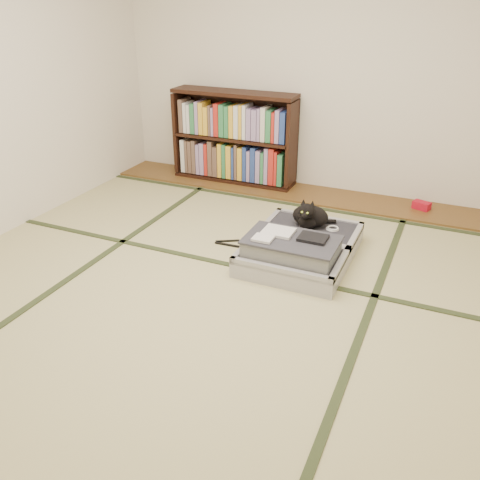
% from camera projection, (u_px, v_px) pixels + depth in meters
% --- Properties ---
extents(floor, '(4.50, 4.50, 0.00)m').
position_uv_depth(floor, '(212.00, 294.00, 3.38)').
color(floor, tan).
rests_on(floor, ground).
extents(wood_strip, '(4.00, 0.50, 0.02)m').
position_uv_depth(wood_strip, '(303.00, 193.00, 5.01)').
color(wood_strip, brown).
rests_on(wood_strip, ground).
extents(red_item, '(0.17, 0.14, 0.07)m').
position_uv_depth(red_item, '(422.00, 205.00, 4.61)').
color(red_item, '#B40E22').
rests_on(red_item, wood_strip).
extents(room_shell, '(4.50, 4.50, 4.50)m').
position_uv_depth(room_shell, '(205.00, 63.00, 2.73)').
color(room_shell, white).
rests_on(room_shell, ground).
extents(tatami_borders, '(4.00, 4.50, 0.01)m').
position_uv_depth(tatami_borders, '(242.00, 261.00, 3.78)').
color(tatami_borders, '#2D381E').
rests_on(tatami_borders, ground).
extents(bookcase, '(1.27, 0.29, 0.92)m').
position_uv_depth(bookcase, '(234.00, 139.00, 5.16)').
color(bookcase, black).
rests_on(bookcase, wood_strip).
extents(suitcase, '(0.73, 0.98, 0.29)m').
position_uv_depth(suitcase, '(299.00, 248.00, 3.75)').
color(suitcase, '#A4A4A8').
rests_on(suitcase, floor).
extents(cat, '(0.33, 0.33, 0.26)m').
position_uv_depth(cat, '(310.00, 216.00, 3.94)').
color(cat, black).
rests_on(cat, suitcase).
extents(cable_coil, '(0.10, 0.10, 0.02)m').
position_uv_depth(cable_coil, '(333.00, 229.00, 3.94)').
color(cable_coil, white).
rests_on(cable_coil, suitcase).
extents(hanger, '(0.40, 0.19, 0.01)m').
position_uv_depth(hanger, '(239.00, 245.00, 4.00)').
color(hanger, black).
rests_on(hanger, floor).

